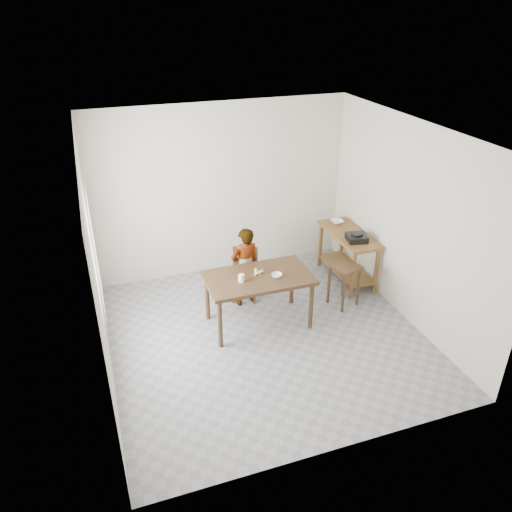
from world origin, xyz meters
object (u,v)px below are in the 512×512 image
object	(u,v)px
child	(245,267)
stool	(344,285)
dining_chair	(245,275)
dining_table	(258,300)
prep_counter	(347,256)

from	to	relation	value
child	stool	distance (m)	1.45
child	dining_chair	distance (m)	0.26
child	dining_chair	xyz separation A→B (m)	(0.04, 0.14, -0.22)
dining_table	stool	bearing A→B (deg)	2.37
prep_counter	dining_chair	bearing A→B (deg)	-179.69
stool	child	bearing A→B (deg)	159.57
prep_counter	child	xyz separation A→B (m)	(-1.73, -0.15, 0.20)
dining_table	prep_counter	xyz separation A→B (m)	(1.72, 0.70, 0.03)
dining_chair	dining_table	bearing A→B (deg)	-69.51
dining_table	dining_chair	distance (m)	0.69
dining_table	child	xyz separation A→B (m)	(-0.01, 0.55, 0.23)
prep_counter	dining_table	bearing A→B (deg)	-157.85
dining_chair	stool	xyz separation A→B (m)	(1.30, -0.64, -0.06)
dining_chair	stool	bearing A→B (deg)	-3.37
dining_table	child	size ratio (longest dim) A/B	1.17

